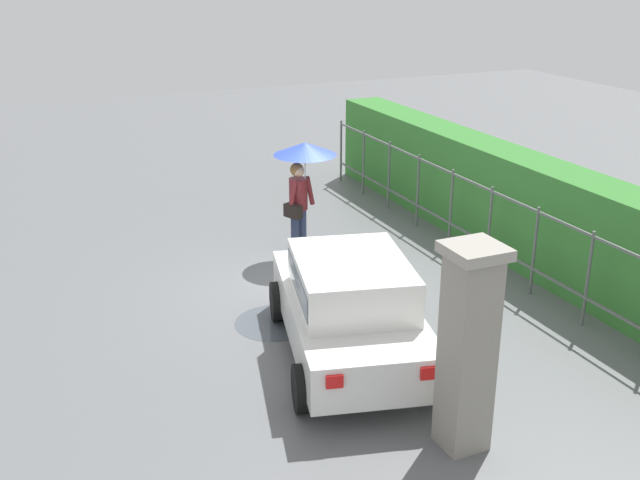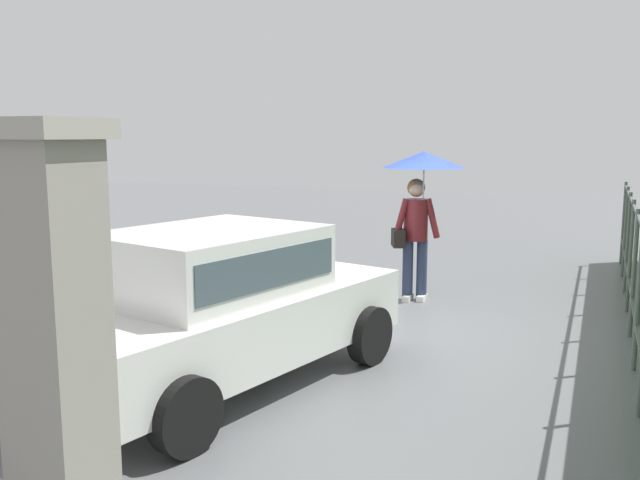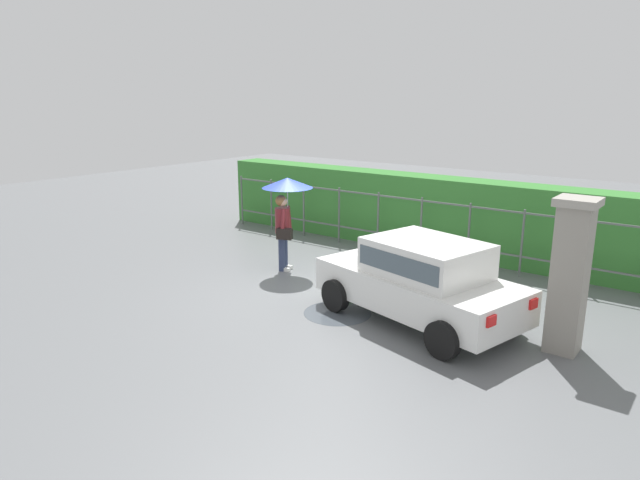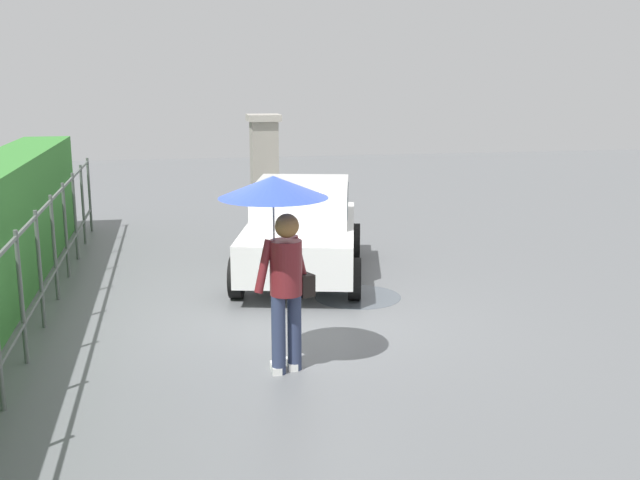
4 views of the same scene
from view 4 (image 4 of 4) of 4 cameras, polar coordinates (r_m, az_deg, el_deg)
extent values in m
plane|color=slate|center=(9.74, -1.70, -6.17)|extent=(40.00, 40.00, 0.00)
cube|color=white|center=(11.75, -1.42, 0.01)|extent=(3.99, 2.48, 0.60)
cube|color=white|center=(11.79, -1.39, 3.02)|extent=(2.19, 1.85, 0.60)
cube|color=#4C5B66|center=(11.78, -1.39, 3.11)|extent=(2.05, 1.84, 0.33)
cylinder|color=black|center=(10.58, 2.66, -2.97)|extent=(0.63, 0.32, 0.60)
cylinder|color=black|center=(10.71, -6.38, -2.84)|extent=(0.63, 0.32, 0.60)
cylinder|color=black|center=(13.00, 2.67, -0.05)|extent=(0.63, 0.32, 0.60)
cylinder|color=black|center=(13.11, -4.70, 0.02)|extent=(0.63, 0.32, 0.60)
cube|color=red|center=(13.52, 1.46, 2.30)|extent=(0.11, 0.21, 0.16)
cube|color=red|center=(13.59, -3.19, 2.33)|extent=(0.11, 0.21, 0.16)
cylinder|color=#2D3856|center=(7.95, -3.18, -7.25)|extent=(0.15, 0.15, 0.86)
cylinder|color=#2D3856|center=(8.05, -1.96, -6.98)|extent=(0.15, 0.15, 0.86)
cube|color=white|center=(8.13, -3.37, -9.72)|extent=(0.26, 0.10, 0.08)
cube|color=white|center=(8.23, -2.17, -9.43)|extent=(0.26, 0.10, 0.08)
cylinder|color=maroon|center=(7.79, -2.62, -2.11)|extent=(0.34, 0.34, 0.58)
sphere|color=#DBAD89|center=(7.69, -2.65, 0.99)|extent=(0.22, 0.22, 0.22)
sphere|color=olive|center=(7.66, -2.53, 1.10)|extent=(0.25, 0.25, 0.25)
cylinder|color=maroon|center=(7.74, -4.32, -2.01)|extent=(0.17, 0.24, 0.56)
cylinder|color=maroon|center=(7.96, -1.59, -1.57)|extent=(0.17, 0.24, 0.56)
cylinder|color=#B2B2B7|center=(7.75, -3.54, 0.42)|extent=(0.02, 0.02, 0.77)
cone|color=blue|center=(7.66, -3.59, 4.07)|extent=(1.14, 1.14, 0.23)
cube|color=black|center=(8.08, -1.49, -3.33)|extent=(0.38, 0.28, 0.24)
cube|color=gray|center=(13.93, -4.25, 4.31)|extent=(0.48, 0.48, 2.30)
cube|color=#9E998E|center=(13.81, -4.33, 9.29)|extent=(0.60, 0.60, 0.12)
cylinder|color=#59605B|center=(8.74, -21.83, -4.11)|extent=(0.05, 0.05, 1.50)
cylinder|color=#59605B|center=(9.90, -20.59, -2.14)|extent=(0.05, 0.05, 1.50)
cylinder|color=#59605B|center=(11.08, -19.61, -0.58)|extent=(0.05, 0.05, 1.50)
cylinder|color=#59605B|center=(12.26, -18.82, 0.68)|extent=(0.05, 0.05, 1.50)
cylinder|color=#59605B|center=(13.45, -18.17, 1.71)|extent=(0.05, 0.05, 1.50)
cylinder|color=#59605B|center=(14.65, -17.63, 2.58)|extent=(0.05, 0.05, 1.50)
cylinder|color=#59605B|center=(15.85, -17.17, 3.31)|extent=(0.05, 0.05, 1.50)
cube|color=#59605B|center=(9.77, -20.88, 1.67)|extent=(12.22, 0.03, 0.04)
cube|color=#59605B|center=(9.98, -20.45, -3.81)|extent=(12.22, 0.03, 0.04)
cylinder|color=#4C545B|center=(10.77, 2.89, -4.33)|extent=(1.24, 1.24, 0.00)
camera|label=1|loc=(20.69, 6.09, 18.14)|focal=42.43mm
camera|label=2|loc=(16.72, -15.77, 9.27)|focal=37.93mm
camera|label=3|loc=(18.76, 23.11, 13.76)|focal=31.55mm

